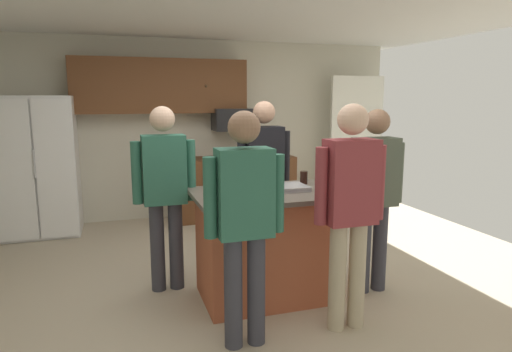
# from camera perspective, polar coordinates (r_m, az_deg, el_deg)

# --- Properties ---
(floor) EXTENTS (7.04, 7.04, 0.00)m
(floor) POSITION_cam_1_polar(r_m,az_deg,el_deg) (4.39, -2.05, -13.77)
(floor) COLOR #B7A88E
(floor) RESTS_ON ground
(back_wall) EXTENTS (6.40, 0.10, 2.60)m
(back_wall) POSITION_cam_1_polar(r_m,az_deg,el_deg) (6.78, -8.60, 5.90)
(back_wall) COLOR beige
(back_wall) RESTS_ON ground
(french_door_window_panel) EXTENTS (0.90, 0.06, 2.00)m
(french_door_window_panel) POSITION_cam_1_polar(r_m,az_deg,el_deg) (7.30, 12.61, 4.48)
(french_door_window_panel) COLOR white
(french_door_window_panel) RESTS_ON ground
(cabinet_run_upper) EXTENTS (2.40, 0.38, 0.75)m
(cabinet_run_upper) POSITION_cam_1_polar(r_m,az_deg,el_deg) (6.51, -12.00, 11.14)
(cabinet_run_upper) COLOR brown
(cabinet_run_lower) EXTENTS (1.80, 0.63, 0.90)m
(cabinet_run_lower) POSITION_cam_1_polar(r_m,az_deg,el_deg) (6.70, -2.90, -1.39)
(cabinet_run_lower) COLOR brown
(cabinet_run_lower) RESTS_ON ground
(refrigerator) EXTENTS (0.92, 0.76, 1.79)m
(refrigerator) POSITION_cam_1_polar(r_m,az_deg,el_deg) (6.38, -25.88, 1.11)
(refrigerator) COLOR white
(refrigerator) RESTS_ON ground
(microwave_over_range) EXTENTS (0.56, 0.40, 0.32)m
(microwave_over_range) POSITION_cam_1_polar(r_m,az_deg,el_deg) (6.60, -3.02, 7.19)
(microwave_over_range) COLOR black
(kitchen_island) EXTENTS (1.27, 0.87, 0.96)m
(kitchen_island) POSITION_cam_1_polar(r_m,az_deg,el_deg) (4.01, 1.33, -8.68)
(kitchen_island) COLOR #AD5638
(kitchen_island) RESTS_ON ground
(person_guest_by_door) EXTENTS (0.57, 0.23, 1.73)m
(person_guest_by_door) POSITION_cam_1_polar(r_m,az_deg,el_deg) (3.40, 11.87, -3.26)
(person_guest_by_door) COLOR tan
(person_guest_by_door) RESTS_ON ground
(person_guest_left) EXTENTS (0.57, 0.22, 1.69)m
(person_guest_left) POSITION_cam_1_polar(r_m,az_deg,el_deg) (4.11, -11.56, -1.28)
(person_guest_left) COLOR #383842
(person_guest_left) RESTS_ON ground
(person_host_foreground) EXTENTS (0.57, 0.22, 1.67)m
(person_host_foreground) POSITION_cam_1_polar(r_m,az_deg,el_deg) (4.14, 14.85, -1.57)
(person_host_foreground) COLOR #383842
(person_host_foreground) RESTS_ON ground
(person_guest_right) EXTENTS (0.57, 0.22, 1.68)m
(person_guest_right) POSITION_cam_1_polar(r_m,az_deg,el_deg) (3.10, -1.48, -4.92)
(person_guest_right) COLOR #383842
(person_guest_right) RESTS_ON ground
(person_elder_center) EXTENTS (0.57, 0.23, 1.73)m
(person_elder_center) POSITION_cam_1_polar(r_m,az_deg,el_deg) (4.66, 1.02, 0.55)
(person_elder_center) COLOR tan
(person_elder_center) RESTS_ON ground
(tumbler_amber) EXTENTS (0.07, 0.07, 0.15)m
(tumbler_amber) POSITION_cam_1_polar(r_m,az_deg,el_deg) (4.05, -0.79, -0.42)
(tumbler_amber) COLOR #321414
(tumbler_amber) RESTS_ON kitchen_island
(glass_stout_tall) EXTENTS (0.06, 0.06, 0.17)m
(glass_stout_tall) POSITION_cam_1_polar(r_m,az_deg,el_deg) (3.93, 8.15, -0.76)
(glass_stout_tall) COLOR black
(glass_stout_tall) RESTS_ON kitchen_island
(glass_short_whisky) EXTENTS (0.07, 0.07, 0.12)m
(glass_short_whisky) POSITION_cam_1_polar(r_m,az_deg,el_deg) (4.25, 6.11, -0.20)
(glass_short_whisky) COLOR black
(glass_short_whisky) RESTS_ON kitchen_island
(serving_tray) EXTENTS (0.44, 0.30, 0.04)m
(serving_tray) POSITION_cam_1_polar(r_m,az_deg,el_deg) (3.95, 3.32, -1.54)
(serving_tray) COLOR #B7B7BC
(serving_tray) RESTS_ON kitchen_island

